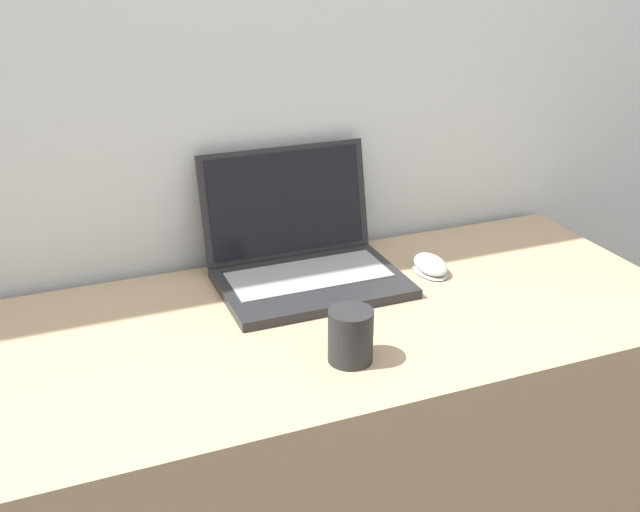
# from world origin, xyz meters

# --- Properties ---
(wall_back) EXTENTS (7.00, 0.04, 2.50)m
(wall_back) POSITION_xyz_m (0.00, 0.66, 1.25)
(wall_back) COLOR silver
(wall_back) RESTS_ON ground_plane
(desk) EXTENTS (1.45, 0.62, 0.76)m
(desk) POSITION_xyz_m (0.00, 0.31, 0.38)
(desk) COLOR tan
(desk) RESTS_ON ground_plane
(laptop) EXTENTS (0.37, 0.32, 0.25)m
(laptop) POSITION_xyz_m (0.02, 0.49, 0.81)
(laptop) COLOR #232326
(laptop) RESTS_ON desk
(drink_cup) EXTENTS (0.08, 0.08, 0.10)m
(drink_cup) POSITION_xyz_m (-0.02, 0.15, 0.81)
(drink_cup) COLOR #232326
(drink_cup) RESTS_ON desk
(computer_mouse) EXTENTS (0.07, 0.11, 0.04)m
(computer_mouse) POSITION_xyz_m (0.28, 0.41, 0.77)
(computer_mouse) COLOR #B2B2B7
(computer_mouse) RESTS_ON desk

